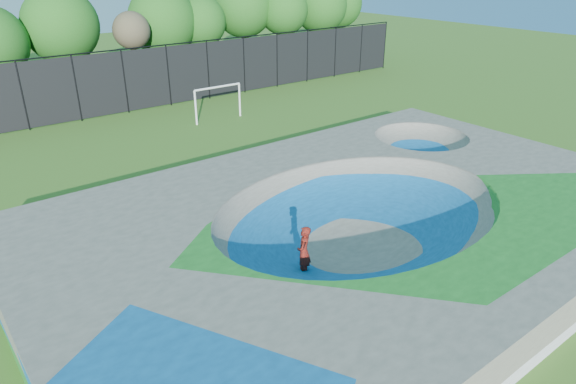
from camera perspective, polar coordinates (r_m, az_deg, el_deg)
name	(u,v)px	position (r m, az deg, el deg)	size (l,w,h in m)	color
ground	(359,242)	(18.43, 7.93, -5.50)	(120.00, 120.00, 0.00)	#36601A
skate_deck	(361,223)	(18.06, 8.07, -3.44)	(22.00, 14.00, 1.50)	gray
skater	(304,252)	(15.97, 1.77, -6.70)	(0.64, 0.42, 1.75)	red
skateboard	(304,275)	(16.43, 1.74, -9.23)	(0.78, 0.22, 0.05)	black
soccer_goal	(218,97)	(31.92, -7.80, 10.45)	(3.21, 0.12, 2.12)	white
fence	(125,80)	(34.72, -17.69, 11.74)	(48.09, 0.09, 4.04)	black
treeline	(50,26)	(38.26, -24.90, 16.36)	(52.69, 7.22, 8.63)	#473523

